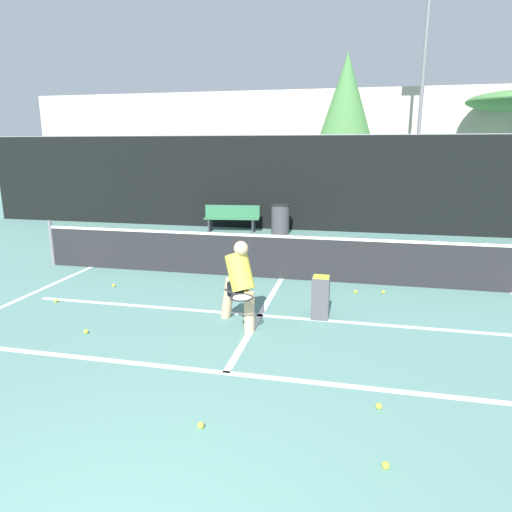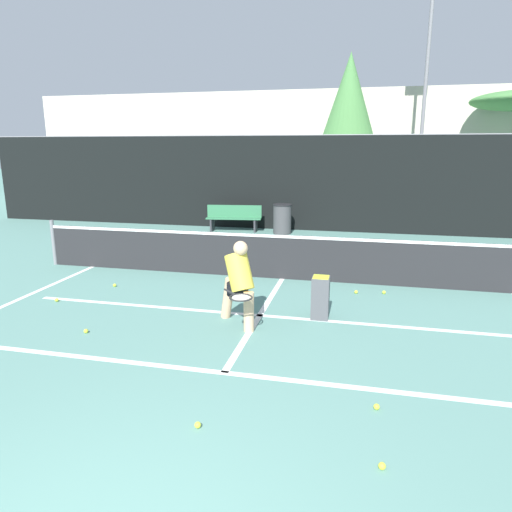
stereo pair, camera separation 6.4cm
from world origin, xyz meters
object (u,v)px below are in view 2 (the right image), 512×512
object	(u,v)px
ball_hopper	(320,297)
parked_car	(379,205)
trash_bin	(282,219)
player_practicing	(239,281)
courtside_bench	(234,217)

from	to	relation	value
ball_hopper	parked_car	world-z (taller)	parked_car
trash_bin	parked_car	bearing A→B (deg)	49.48
player_practicing	parked_car	size ratio (longest dim) A/B	0.30
ball_hopper	trash_bin	distance (m)	7.56
player_practicing	courtside_bench	distance (m)	8.31
player_practicing	courtside_bench	size ratio (longest dim) A/B	0.74
courtside_bench	player_practicing	bearing A→B (deg)	-81.06
ball_hopper	parked_car	size ratio (longest dim) A/B	0.16
ball_hopper	courtside_bench	world-z (taller)	courtside_bench
courtside_bench	trash_bin	distance (m)	1.64
player_practicing	ball_hopper	bearing A→B (deg)	69.48
player_practicing	trash_bin	bearing A→B (deg)	137.97
courtside_bench	trash_bin	size ratio (longest dim) A/B	1.94
trash_bin	parked_car	xyz separation A→B (m)	(3.16, 3.69, 0.11)
ball_hopper	trash_bin	world-z (taller)	trash_bin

